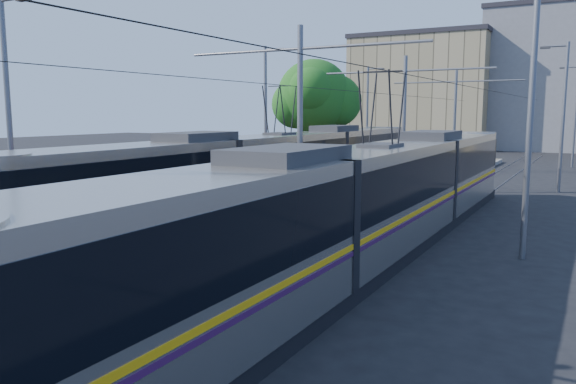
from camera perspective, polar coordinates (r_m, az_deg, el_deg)
The scene contains 13 objects.
ground at distance 14.05m, azimuth -14.47°, elevation -10.06°, with size 160.00×160.00×0.00m, color black.
platform at distance 28.50m, azimuth 9.68°, elevation -0.43°, with size 4.00×50.00×0.30m, color gray.
tactile_strip_left at distance 28.98m, azimuth 6.98°, elevation 0.08°, with size 0.70×50.00×0.01m, color gray.
tactile_strip_right at distance 28.04m, azimuth 12.48°, elevation -0.32°, with size 0.70×50.00×0.01m, color gray.
rails at distance 28.52m, azimuth 9.67°, elevation -0.70°, with size 8.71×70.00×0.03m.
tram_left at distance 26.01m, azimuth -0.85°, elevation 2.33°, with size 2.43×30.52×5.50m.
tram_right at distance 17.10m, azimuth 9.28°, elevation -0.28°, with size 2.43×28.71×5.50m.
catenary at distance 25.52m, azimuth 7.76°, elevation 8.49°, with size 9.20×70.00×7.00m.
street_lamps at distance 32.00m, azimuth 12.26°, elevation 7.67°, with size 15.18×38.22×8.00m.
shelter at distance 24.81m, azimuth 8.91°, elevation 1.44°, with size 0.89×1.16×2.26m.
tree at distance 37.71m, azimuth 3.24°, elevation 9.54°, with size 5.37×4.96×7.80m.
building_left at distance 72.28m, azimuth 13.73°, elevation 9.84°, with size 16.32×12.24×13.58m.
building_centre at distance 73.79m, azimuth 26.88°, elevation 10.20°, with size 18.36×14.28×16.24m.
Camera 1 is at (9.29, -9.62, 4.32)m, focal length 35.00 mm.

